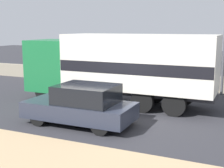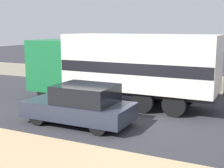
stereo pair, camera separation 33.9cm
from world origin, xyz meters
name	(u,v)px [view 2 (the right image)]	position (x,y,z in m)	size (l,w,h in m)	color
ground_plane	(106,123)	(0.00, 0.00, 0.00)	(80.00, 80.00, 0.00)	#2D2D33
stone_wall_backdrop	(164,81)	(0.00, 7.63, 0.45)	(60.00, 0.35, 0.90)	gray
box_truck	(121,65)	(-0.70, 2.94, 1.86)	(8.98, 2.45, 3.25)	#196B38
car_hatchback	(81,105)	(-0.79, -0.52, 0.74)	(4.08, 1.86, 1.50)	#282D3D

